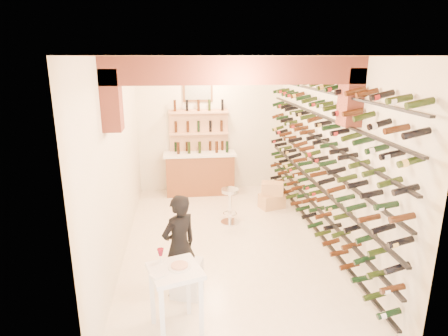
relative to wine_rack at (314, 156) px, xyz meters
name	(u,v)px	position (x,y,z in m)	size (l,w,h in m)	color
ground	(226,242)	(-1.53, 0.00, -1.55)	(6.00, 6.00, 0.00)	white
room_shell	(228,120)	(-1.53, -0.26, 0.70)	(3.52, 6.02, 3.21)	#EFE7CF
wine_rack	(314,156)	(0.00, 0.00, 0.00)	(0.32, 5.70, 2.56)	black
back_counter	(200,172)	(-1.83, 2.65, -1.02)	(1.70, 0.62, 1.29)	brown
back_shelving	(199,144)	(-1.83, 2.89, -0.38)	(1.40, 0.31, 2.73)	tan
tasting_table	(175,280)	(-2.40, -2.19, -0.87)	(0.72, 0.72, 1.01)	white
white_stool	(187,278)	(-2.26, -1.47, -1.30)	(0.39, 0.39, 0.49)	white
person	(179,246)	(-2.35, -1.46, -0.81)	(0.54, 0.35, 1.47)	black
chrome_barstool	(230,203)	(-1.35, 0.82, -1.13)	(0.37, 0.37, 0.72)	silver
crate_lower	(272,201)	(-0.33, 1.52, -1.40)	(0.51, 0.36, 0.31)	tan
crate_upper	(272,189)	(-0.33, 1.52, -1.11)	(0.47, 0.32, 0.27)	tan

